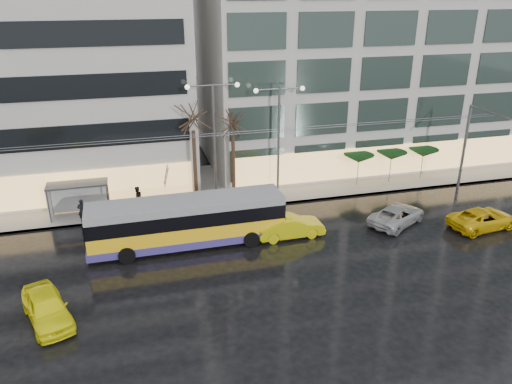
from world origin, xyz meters
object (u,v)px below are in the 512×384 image
object	(u,v)px
bus_shelter	(73,192)
street_lamp_near	(214,127)
trolleybus	(187,223)
taxi_a	(47,308)

from	to	relation	value
bus_shelter	street_lamp_near	size ratio (longest dim) A/B	0.47
trolleybus	taxi_a	bearing A→B (deg)	-142.08
trolleybus	bus_shelter	size ratio (longest dim) A/B	2.97
trolleybus	street_lamp_near	distance (m)	8.41
trolleybus	bus_shelter	bearing A→B (deg)	139.09
street_lamp_near	taxi_a	world-z (taller)	street_lamp_near
street_lamp_near	taxi_a	bearing A→B (deg)	-130.90
street_lamp_near	taxi_a	distance (m)	17.45
bus_shelter	street_lamp_near	xyz separation A→B (m)	(10.38, 0.11, 4.03)
bus_shelter	trolleybus	bearing A→B (deg)	-40.91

